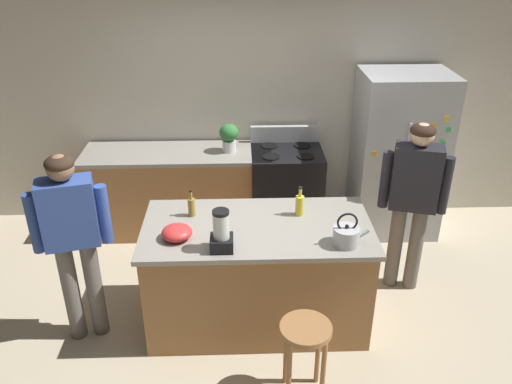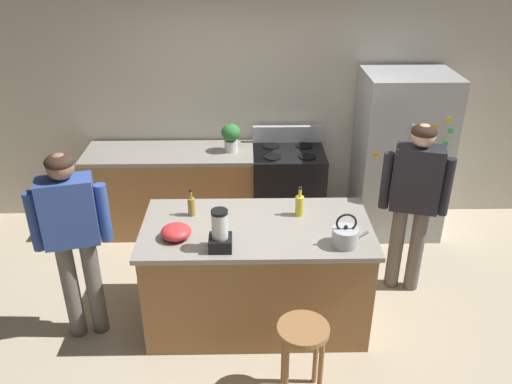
% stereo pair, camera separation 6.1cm
% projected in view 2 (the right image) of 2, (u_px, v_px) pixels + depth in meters
% --- Properties ---
extents(ground_plane, '(14.00, 14.00, 0.00)m').
position_uv_depth(ground_plane, '(257.00, 317.00, 4.54)').
color(ground_plane, beige).
extents(back_wall, '(8.00, 0.10, 2.70)m').
position_uv_depth(back_wall, '(253.00, 101.00, 5.66)').
color(back_wall, beige).
rests_on(back_wall, ground_plane).
extents(kitchen_island, '(1.84, 0.94, 0.93)m').
position_uv_depth(kitchen_island, '(257.00, 273.00, 4.33)').
color(kitchen_island, '#9E6B3D').
rests_on(kitchen_island, ground_plane).
extents(back_counter_run, '(2.00, 0.64, 0.93)m').
position_uv_depth(back_counter_run, '(181.00, 190.00, 5.69)').
color(back_counter_run, '#9E6B3D').
rests_on(back_counter_run, ground_plane).
extents(refrigerator, '(0.90, 0.73, 1.77)m').
position_uv_depth(refrigerator, '(400.00, 156.00, 5.50)').
color(refrigerator, '#B7BABF').
rests_on(refrigerator, ground_plane).
extents(stove_range, '(0.76, 0.65, 1.11)m').
position_uv_depth(stove_range, '(288.00, 190.00, 5.68)').
color(stove_range, black).
rests_on(stove_range, ground_plane).
extents(person_by_island_left, '(0.59, 0.31, 1.63)m').
position_uv_depth(person_by_island_left, '(72.00, 231.00, 3.94)').
color(person_by_island_left, '#66605B').
rests_on(person_by_island_left, ground_plane).
extents(person_by_sink_right, '(0.59, 0.32, 1.62)m').
position_uv_depth(person_by_sink_right, '(414.00, 194.00, 4.49)').
color(person_by_sink_right, '#66605B').
rests_on(person_by_sink_right, ground_plane).
extents(bar_stool, '(0.36, 0.36, 0.64)m').
position_uv_depth(bar_stool, '(303.00, 343.00, 3.56)').
color(bar_stool, '#9E6B3D').
rests_on(bar_stool, ground_plane).
extents(potted_plant, '(0.20, 0.20, 0.30)m').
position_uv_depth(potted_plant, '(231.00, 136.00, 5.41)').
color(potted_plant, silver).
rests_on(potted_plant, back_counter_run).
extents(blender_appliance, '(0.17, 0.17, 0.32)m').
position_uv_depth(blender_appliance, '(220.00, 233.00, 3.76)').
color(blender_appliance, black).
rests_on(blender_appliance, kitchen_island).
extents(bottle_soda, '(0.07, 0.07, 0.26)m').
position_uv_depth(bottle_soda, '(300.00, 205.00, 4.23)').
color(bottle_soda, yellow).
rests_on(bottle_soda, kitchen_island).
extents(bottle_vinegar, '(0.06, 0.06, 0.24)m').
position_uv_depth(bottle_vinegar, '(191.00, 206.00, 4.23)').
color(bottle_vinegar, olive).
rests_on(bottle_vinegar, kitchen_island).
extents(mixing_bowl, '(0.23, 0.23, 0.11)m').
position_uv_depth(mixing_bowl, '(176.00, 232.00, 3.94)').
color(mixing_bowl, red).
rests_on(mixing_bowl, kitchen_island).
extents(tea_kettle, '(0.28, 0.20, 0.27)m').
position_uv_depth(tea_kettle, '(345.00, 236.00, 3.83)').
color(tea_kettle, '#B7BABF').
rests_on(tea_kettle, kitchen_island).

